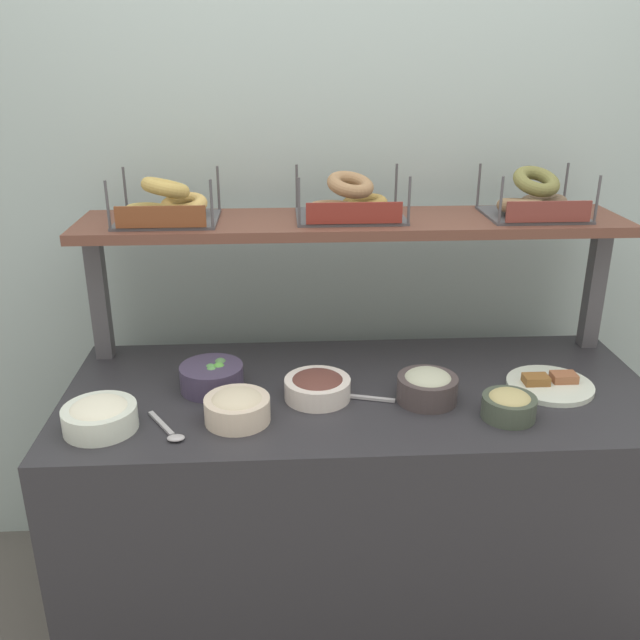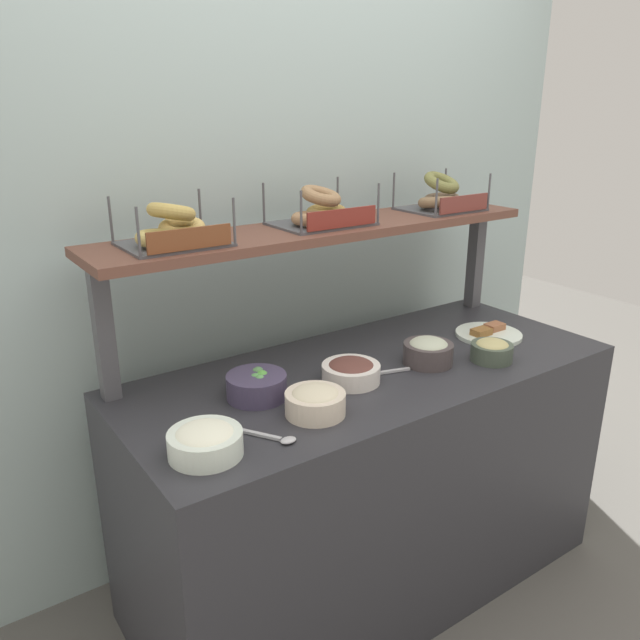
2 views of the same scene
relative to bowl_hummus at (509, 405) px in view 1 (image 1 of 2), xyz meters
The scene contains 18 objects.
ground_plane 0.98m from the bowl_hummus, 153.72° to the left, with size 8.00×8.00×0.00m, color #595651.
back_wall 0.88m from the bowl_hummus, 116.72° to the left, with size 2.86×0.06×2.40m, color #A5BCB9.
deli_counter 0.62m from the bowl_hummus, 153.72° to the left, with size 1.66×0.70×0.85m, color #2D2D33.
shelf_riser_left 1.24m from the bowl_hummus, 158.38° to the left, with size 0.05×0.05×0.40m, color #4C4C51.
shelf_riser_right 0.63m from the bowl_hummus, 48.24° to the left, with size 0.05×0.05×0.40m, color #4C4C51.
upper_shelf 0.69m from the bowl_hummus, 129.19° to the left, with size 1.62×0.32×0.03m, color brown.
bowl_hummus is the anchor object (origin of this frame).
bowl_chocolate_spread 0.51m from the bowl_hummus, 164.53° to the left, with size 0.18×0.18×0.07m.
bowl_cream_cheese 1.05m from the bowl_hummus, behind, with size 0.19×0.19×0.08m.
bowl_tuna_salad 0.22m from the bowl_hummus, 151.77° to the left, with size 0.17×0.17×0.09m.
bowl_potato_salad 0.71m from the bowl_hummus, behind, with size 0.17×0.17×0.08m.
bowl_veggie_mix 0.81m from the bowl_hummus, 165.18° to the left, with size 0.18×0.18×0.08m.
serving_plate_white 0.24m from the bowl_hummus, 42.96° to the left, with size 0.24×0.24×0.04m.
serving_spoon_near_plate 0.42m from the bowl_hummus, 162.13° to the left, with size 0.18×0.07×0.01m.
serving_spoon_by_edge 0.87m from the bowl_hummus, behind, with size 0.11×0.15×0.01m.
bagel_basket_sesame 1.11m from the bowl_hummus, 154.07° to the left, with size 0.29×0.26×0.14m.
bagel_basket_everything 0.74m from the bowl_hummus, 129.41° to the left, with size 0.32×0.26×0.14m.
bagel_basket_poppy 0.65m from the bowl_hummus, 68.83° to the left, with size 0.29×0.26×0.15m.
Camera 1 is at (-0.21, -1.73, 1.74)m, focal length 38.57 mm.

